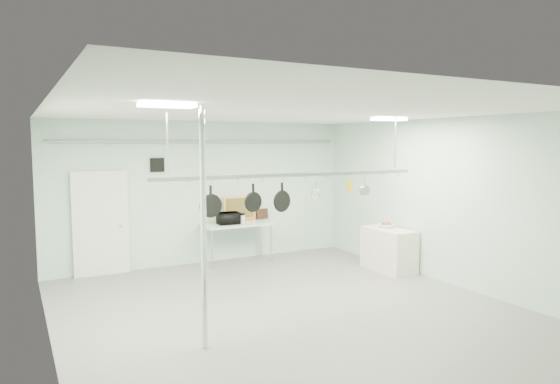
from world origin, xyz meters
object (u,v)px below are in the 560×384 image
side_cabinet (389,250)px  skillet_mid (253,197)px  coffee_canister (242,219)px  fruit_bowl (386,226)px  pot_rack (295,173)px  skillet_left (211,202)px  skillet_right (282,197)px  prep_table (237,226)px  chrome_pole (203,229)px  microwave (228,218)px

side_cabinet → skillet_mid: size_ratio=2.75×
side_cabinet → coffee_canister: coffee_canister is taller
fruit_bowl → skillet_mid: (-3.77, -1.26, 0.93)m
pot_rack → skillet_mid: (-0.76, 0.00, -0.36)m
fruit_bowl → skillet_left: 4.73m
coffee_canister → skillet_right: bearing=-103.1°
coffee_canister → skillet_left: (-1.98, -3.29, 0.84)m
pot_rack → skillet_left: (-1.46, 0.00, -0.39)m
coffee_canister → skillet_mid: size_ratio=0.41×
prep_table → coffee_canister: (0.12, -0.01, 0.16)m
chrome_pole → microwave: size_ratio=6.63×
prep_table → pot_rack: 3.61m
side_cabinet → microwave: microwave is taller
prep_table → skillet_left: size_ratio=3.24×
side_cabinet → skillet_mid: bearing=-163.5°
chrome_pole → skillet_mid: chrome_pole is taller
side_cabinet → pot_rack: (-2.95, -1.10, 1.78)m
fruit_bowl → skillet_right: bearing=-158.9°
coffee_canister → pot_rack: bearing=-99.0°
prep_table → skillet_mid: bearing=-109.3°
microwave → skillet_mid: (-0.93, -3.28, 0.83)m
skillet_left → prep_table: bearing=60.2°
coffee_canister → microwave: bearing=-177.1°
chrome_pole → pot_rack: (1.90, 0.90, 0.63)m
prep_table → skillet_mid: (-1.16, -3.30, 1.03)m
chrome_pole → prep_table: bearing=61.3°
prep_table → skillet_right: 3.51m
coffee_canister → skillet_left: 3.94m
side_cabinet → skillet_right: skillet_right is taller
prep_table → fruit_bowl: fruit_bowl is taller
skillet_right → skillet_left: bearing=166.7°
chrome_pole → skillet_left: 1.03m
prep_table → pot_rack: size_ratio=0.33×
microwave → skillet_left: skillet_left is taller
pot_rack → skillet_left: bearing=180.0°
coffee_canister → skillet_right: 3.49m
fruit_bowl → chrome_pole: bearing=-156.3°
fruit_bowl → skillet_left: (-4.47, -1.26, 0.90)m
prep_table → microwave: bearing=-174.1°
pot_rack → skillet_left: pot_rack is taller
prep_table → fruit_bowl: (2.61, -2.04, 0.11)m
chrome_pole → coffee_canister: (2.42, 4.19, -0.60)m
side_cabinet → coffee_canister: size_ratio=6.64×
prep_table → fruit_bowl: size_ratio=4.82×
side_cabinet → skillet_left: size_ratio=2.43×
microwave → prep_table: bearing=-170.1°
microwave → coffee_canister: (0.35, 0.02, -0.04)m
prep_table → skillet_mid: size_ratio=3.67×
coffee_canister → skillet_right: skillet_right is taller
microwave → fruit_bowl: size_ratio=1.46×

